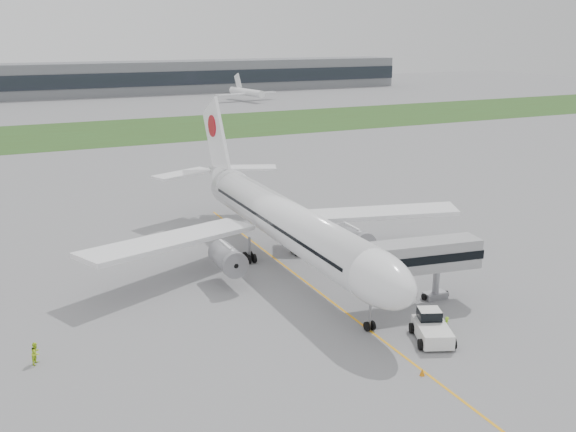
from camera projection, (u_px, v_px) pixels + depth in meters
name	position (u px, v px, depth m)	size (l,w,h in m)	color
ground	(299.00, 277.00, 72.79)	(600.00, 600.00, 0.00)	gray
apron_markings	(319.00, 292.00, 68.44)	(70.00, 70.00, 0.04)	#FBA715
grass_strip	(108.00, 132.00, 177.17)	(600.00, 50.00, 0.02)	#324F1D
terminal_building	(60.00, 80.00, 270.81)	(320.00, 22.30, 14.00)	slate
airliner	(281.00, 218.00, 75.46)	(48.13, 53.95, 17.88)	white
pushback_tug	(432.00, 327.00, 57.80)	(4.62, 5.50, 2.48)	white
jet_bridge	(407.00, 259.00, 63.82)	(14.97, 5.06, 6.83)	#A3A3A6
safety_cone_left	(422.00, 372.00, 51.83)	(0.44, 0.44, 0.60)	orange
safety_cone_right	(432.00, 345.00, 56.25)	(0.45, 0.45, 0.62)	orange
ground_crew_near	(446.00, 326.00, 58.44)	(0.69, 0.45, 1.89)	#A3EE27
ground_crew_far	(36.00, 353.00, 53.54)	(0.94, 0.73, 1.93)	#C5F028
distant_aircraft_right	(247.00, 101.00, 256.89)	(26.34, 23.24, 10.07)	white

